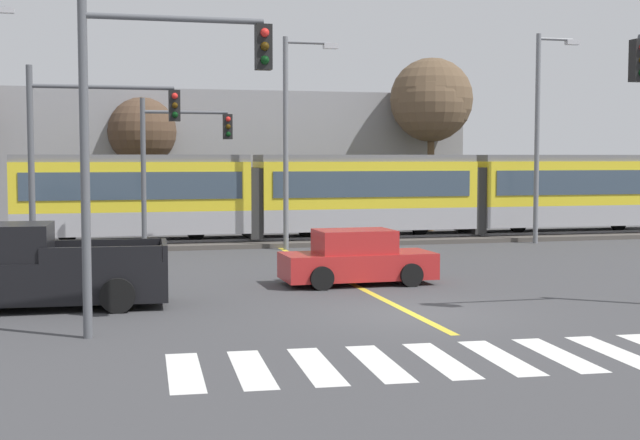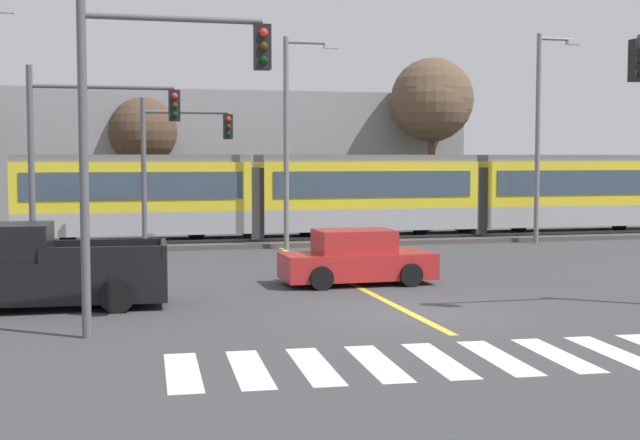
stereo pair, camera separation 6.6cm
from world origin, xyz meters
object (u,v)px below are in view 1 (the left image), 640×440
at_px(traffic_light_near_left, 147,115).
at_px(bare_tree_west, 142,132).
at_px(light_rail_tram, 364,192).
at_px(bare_tree_east, 431,105).
at_px(street_lamp_east, 541,126).
at_px(pickup_truck, 44,272).
at_px(sedan_crossing, 357,259).
at_px(street_lamp_centre, 291,129).
at_px(traffic_light_mid_left, 84,140).
at_px(bare_tree_far_east, 431,100).
at_px(traffic_light_far_left, 175,153).

xyz_separation_m(traffic_light_near_left, bare_tree_west, (1.04, 23.39, 0.28)).
relative_size(light_rail_tram, bare_tree_east, 3.58).
height_order(light_rail_tram, street_lamp_east, street_lamp_east).
height_order(pickup_truck, traffic_light_near_left, traffic_light_near_left).
xyz_separation_m(traffic_light_near_left, bare_tree_east, (14.34, 21.87, 1.63)).
relative_size(light_rail_tram, bare_tree_west, 4.51).
height_order(sedan_crossing, street_lamp_centre, street_lamp_centre).
bearing_deg(street_lamp_centre, bare_tree_east, 38.82).
bearing_deg(light_rail_tram, bare_tree_west, 147.61).
distance_m(light_rail_tram, street_lamp_east, 7.66).
relative_size(traffic_light_near_left, bare_tree_east, 0.84).
height_order(traffic_light_mid_left, bare_tree_east, bare_tree_east).
bearing_deg(bare_tree_east, bare_tree_far_east, 66.32).
bearing_deg(traffic_light_mid_left, sedan_crossing, -20.17).
bearing_deg(bare_tree_far_east, bare_tree_west, 174.56).
height_order(light_rail_tram, pickup_truck, light_rail_tram).
relative_size(bare_tree_west, bare_tree_east, 0.80).
relative_size(pickup_truck, bare_tree_far_east, 0.67).
xyz_separation_m(sedan_crossing, traffic_light_far_left, (-4.25, 8.47, 2.96)).
bearing_deg(street_lamp_east, sedan_crossing, -138.08).
bearing_deg(traffic_light_mid_left, bare_tree_west, 80.99).
height_order(light_rail_tram, traffic_light_near_left, traffic_light_near_left).
bearing_deg(sedan_crossing, traffic_light_far_left, 116.65).
relative_size(traffic_light_far_left, street_lamp_centre, 0.70).
height_order(bare_tree_east, bare_tree_far_east, bare_tree_far_east).
xyz_separation_m(pickup_truck, traffic_light_mid_left, (0.89, 4.68, 3.15)).
height_order(sedan_crossing, pickup_truck, pickup_truck).
xyz_separation_m(light_rail_tram, traffic_light_far_left, (-8.11, -3.54, 1.61)).
relative_size(traffic_light_near_left, street_lamp_east, 0.77).
bearing_deg(traffic_light_near_left, pickup_truck, 120.09).
distance_m(pickup_truck, traffic_light_near_left, 5.63).
height_order(traffic_light_far_left, bare_tree_west, bare_tree_west).
relative_size(bare_tree_east, bare_tree_far_east, 0.95).
bearing_deg(bare_tree_west, traffic_light_near_left, -92.55).
xyz_separation_m(light_rail_tram, street_lamp_east, (6.71, -2.51, 2.73)).
relative_size(pickup_truck, street_lamp_centre, 0.69).
height_order(pickup_truck, traffic_light_far_left, traffic_light_far_left).
relative_size(traffic_light_mid_left, bare_tree_far_east, 0.74).
xyz_separation_m(bare_tree_west, bare_tree_far_east, (13.41, -1.28, 1.57)).
xyz_separation_m(pickup_truck, street_lamp_east, (18.76, 11.49, 3.93)).
xyz_separation_m(sedan_crossing, street_lamp_centre, (0.19, 9.49, 3.87)).
xyz_separation_m(light_rail_tram, traffic_light_near_left, (-9.85, -17.81, 2.30)).
height_order(traffic_light_near_left, traffic_light_far_left, traffic_light_near_left).
relative_size(pickup_truck, bare_tree_east, 0.70).
height_order(street_lamp_centre, bare_tree_far_east, bare_tree_far_east).
bearing_deg(bare_tree_west, traffic_light_mid_left, -99.01).
bearing_deg(bare_tree_west, traffic_light_far_left, -85.68).
bearing_deg(traffic_light_far_left, light_rail_tram, 23.57).
bearing_deg(traffic_light_mid_left, pickup_truck, -100.74).
bearing_deg(bare_tree_east, street_lamp_east, -71.43).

